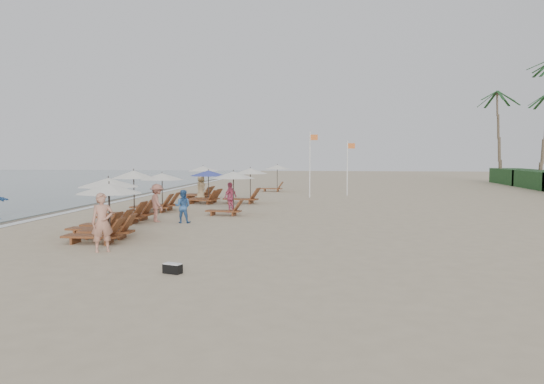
# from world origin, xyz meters

# --- Properties ---
(ground) EXTENTS (160.00, 160.00, 0.00)m
(ground) POSITION_xyz_m (0.00, 0.00, 0.00)
(ground) COLOR tan
(ground) RESTS_ON ground
(wet_sand_band) EXTENTS (3.20, 140.00, 0.01)m
(wet_sand_band) POSITION_xyz_m (-12.50, 10.00, 0.00)
(wet_sand_band) COLOR #6B5E4C
(wet_sand_band) RESTS_ON ground
(foam_line) EXTENTS (0.50, 140.00, 0.02)m
(foam_line) POSITION_xyz_m (-11.20, 10.00, 0.01)
(foam_line) COLOR white
(foam_line) RESTS_ON ground
(lounger_station_0) EXTENTS (2.67, 2.37, 2.06)m
(lounger_station_0) POSITION_xyz_m (-5.21, -2.59, 1.06)
(lounger_station_0) COLOR brown
(lounger_station_0) RESTS_ON ground
(lounger_station_1) EXTENTS (2.67, 2.41, 2.18)m
(lounger_station_1) POSITION_xyz_m (-5.99, -0.90, 1.13)
(lounger_station_1) COLOR brown
(lounger_station_1) RESTS_ON ground
(lounger_station_2) EXTENTS (2.64, 2.10, 2.36)m
(lounger_station_2) POSITION_xyz_m (-6.49, 2.73, 1.01)
(lounger_station_2) COLOR brown
(lounger_station_2) RESTS_ON ground
(lounger_station_3) EXTENTS (2.81, 2.44, 2.07)m
(lounger_station_3) POSITION_xyz_m (-6.63, 7.21, 1.03)
(lounger_station_3) COLOR brown
(lounger_station_3) RESTS_ON ground
(lounger_station_4) EXTENTS (2.67, 2.37, 2.10)m
(lounger_station_4) POSITION_xyz_m (-5.17, 12.02, 1.10)
(lounger_station_4) COLOR brown
(lounger_station_4) RESTS_ON ground
(lounger_station_5) EXTENTS (2.47, 2.16, 2.28)m
(lounger_station_5) POSITION_xyz_m (-6.46, 15.76, 1.17)
(lounger_station_5) COLOR brown
(lounger_station_5) RESTS_ON ground
(inland_station_0) EXTENTS (2.56, 2.24, 2.22)m
(inland_station_0) POSITION_xyz_m (-2.33, 5.80, 1.47)
(inland_station_0) COLOR brown
(inland_station_0) RESTS_ON ground
(inland_station_1) EXTENTS (2.88, 2.24, 2.22)m
(inland_station_1) POSITION_xyz_m (-2.63, 12.34, 1.28)
(inland_station_1) COLOR brown
(inland_station_1) RESTS_ON ground
(inland_station_2) EXTENTS (2.57, 2.24, 2.22)m
(inland_station_2) POSITION_xyz_m (-1.97, 23.30, 1.45)
(inland_station_2) COLOR brown
(inland_station_2) RESTS_ON ground
(beachgoer_near) EXTENTS (0.82, 0.74, 1.88)m
(beachgoer_near) POSITION_xyz_m (-4.35, -4.54, 0.94)
(beachgoer_near) COLOR #B17760
(beachgoer_near) RESTS_ON ground
(beachgoer_mid_a) EXTENTS (0.74, 0.58, 1.50)m
(beachgoer_mid_a) POSITION_xyz_m (-3.84, 2.57, 0.75)
(beachgoer_mid_a) COLOR #2F588F
(beachgoer_mid_a) RESTS_ON ground
(beachgoer_mid_b) EXTENTS (1.20, 1.29, 1.75)m
(beachgoer_mid_b) POSITION_xyz_m (-5.12, 2.80, 0.87)
(beachgoer_mid_b) COLOR #995E4E
(beachgoer_mid_b) RESTS_ON ground
(beachgoer_far_a) EXTENTS (0.80, 1.02, 1.62)m
(beachgoer_far_a) POSITION_xyz_m (-2.55, 7.03, 0.81)
(beachgoer_far_a) COLOR #D5557A
(beachgoer_far_a) RESTS_ON ground
(beachgoer_far_b) EXTENTS (0.80, 0.99, 1.75)m
(beachgoer_far_b) POSITION_xyz_m (-5.89, 13.70, 0.88)
(beachgoer_far_b) COLOR tan
(beachgoer_far_b) RESTS_ON ground
(duffel_bag) EXTENTS (0.53, 0.38, 0.27)m
(duffel_bag) POSITION_xyz_m (-1.23, -7.21, 0.14)
(duffel_bag) COLOR black
(duffel_bag) RESTS_ON ground
(flag_pole_near) EXTENTS (0.59, 0.08, 4.73)m
(flag_pole_near) POSITION_xyz_m (1.25, 17.35, 2.61)
(flag_pole_near) COLOR silver
(flag_pole_near) RESTS_ON ground
(flag_pole_far) EXTENTS (0.60, 0.08, 4.15)m
(flag_pole_far) POSITION_xyz_m (3.98, 19.45, 2.31)
(flag_pole_far) COLOR silver
(flag_pole_far) RESTS_ON ground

